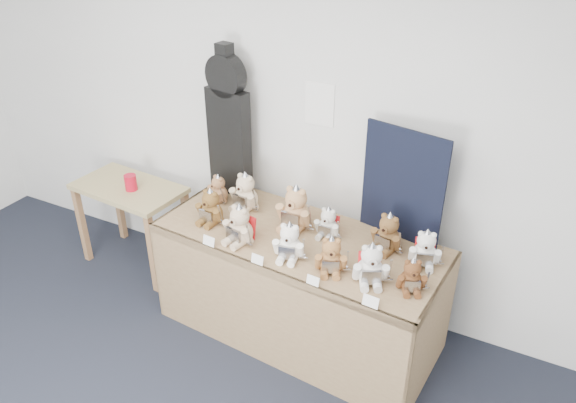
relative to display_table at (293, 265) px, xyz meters
The scene contains 22 objects.
room_shell 1.09m from the display_table, 99.35° to the left, with size 6.00×6.00×6.00m.
display_table is the anchor object (origin of this frame).
side_table 1.60m from the display_table, behind, with size 0.92×0.56×0.74m.
guitar_case 1.11m from the display_table, 150.12° to the left, with size 0.35×0.15×1.12m.
navy_board 0.89m from the display_table, 35.03° to the left, with size 0.57×0.02×0.76m, color black.
red_cup 1.54m from the display_table, behind, with size 0.09×0.09×0.13m, color red.
teddy_front_far_left 0.68m from the display_table, behind, with size 0.23×0.19×0.28m.
teddy_front_left 0.45m from the display_table, 156.26° to the right, with size 0.24×0.22×0.30m.
teddy_front_centre 0.33m from the display_table, 71.07° to the right, with size 0.23×0.20×0.28m.
teddy_front_right 0.47m from the display_table, 25.62° to the right, with size 0.22×0.21×0.27m.
teddy_front_far_right 0.67m from the display_table, 14.49° to the right, with size 0.24×0.23×0.29m.
teddy_front_end 0.87m from the display_table, ahead, with size 0.20×0.19×0.24m.
teddy_back_left 0.64m from the display_table, 154.11° to the left, with size 0.25×0.22×0.31m.
teddy_back_centre_left 0.37m from the display_table, 112.17° to the left, with size 0.28×0.23×0.35m.
teddy_back_centre_right 0.36m from the display_table, 48.46° to the left, with size 0.19×0.16×0.24m.
teddy_back_right 0.67m from the display_table, 20.99° to the left, with size 0.24×0.21×0.29m.
teddy_back_end 0.88m from the display_table, 11.54° to the left, with size 0.22×0.20×0.27m.
teddy_back_far_left 0.82m from the display_table, 161.60° to the left, with size 0.19×0.18×0.23m.
entry_card_a 0.58m from the display_table, 150.08° to the right, with size 0.09×0.00×0.06m, color white.
entry_card_b 0.38m from the display_table, 107.12° to the right, with size 0.09×0.00×0.06m, color white.
entry_card_c 0.49m from the display_table, 47.95° to the right, with size 0.08×0.00×0.06m, color white.
entry_card_d 0.78m from the display_table, 28.45° to the right, with size 0.09×0.00×0.07m, color white.
Camera 1 is at (1.77, -0.79, 2.86)m, focal length 35.00 mm.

